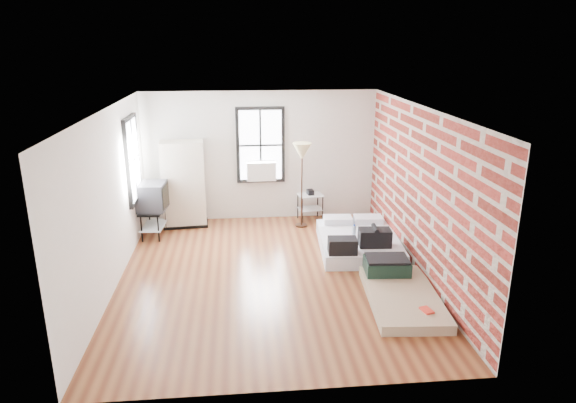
{
  "coord_description": "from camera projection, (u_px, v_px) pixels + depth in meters",
  "views": [
    {
      "loc": [
        -0.46,
        -7.89,
        3.81
      ],
      "look_at": [
        0.34,
        0.3,
        1.21
      ],
      "focal_mm": 32.0,
      "sensor_mm": 36.0,
      "label": 1
    }
  ],
  "objects": [
    {
      "name": "wardrobe",
      "position": [
        184.0,
        184.0,
        10.77
      ],
      "size": [
        0.96,
        0.6,
        1.82
      ],
      "rotation": [
        0.0,
        0.0,
        0.08
      ],
      "color": "black",
      "rests_on": "ground"
    },
    {
      "name": "tv_stand",
      "position": [
        152.0,
        198.0,
        10.2
      ],
      "size": [
        0.6,
        0.82,
        1.11
      ],
      "rotation": [
        0.0,
        0.0,
        -0.08
      ],
      "color": "black",
      "rests_on": "ground"
    },
    {
      "name": "side_table",
      "position": [
        310.0,
        200.0,
        11.21
      ],
      "size": [
        0.58,
        0.5,
        0.69
      ],
      "rotation": [
        0.0,
        0.0,
        0.16
      ],
      "color": "black",
      "rests_on": "ground"
    },
    {
      "name": "mattress_main",
      "position": [
        359.0,
        241.0,
        9.71
      ],
      "size": [
        1.58,
        2.06,
        0.63
      ],
      "rotation": [
        0.0,
        0.0,
        -0.07
      ],
      "color": "white",
      "rests_on": "ground"
    },
    {
      "name": "floor_lamp",
      "position": [
        302.0,
        155.0,
        10.52
      ],
      "size": [
        0.39,
        0.39,
        1.8
      ],
      "color": "black",
      "rests_on": "ground"
    },
    {
      "name": "room_shell",
      "position": [
        281.0,
        170.0,
        8.52
      ],
      "size": [
        5.02,
        6.02,
        2.8
      ],
      "color": "silver",
      "rests_on": "ground"
    },
    {
      "name": "mattress_bare",
      "position": [
        399.0,
        289.0,
        7.94
      ],
      "size": [
        1.16,
        2.01,
        0.42
      ],
      "rotation": [
        0.0,
        0.0,
        -0.07
      ],
      "color": "tan",
      "rests_on": "ground"
    },
    {
      "name": "ground",
      "position": [
        270.0,
        275.0,
        8.68
      ],
      "size": [
        6.0,
        6.0,
        0.0
      ],
      "primitive_type": "plane",
      "color": "#5A2A17",
      "rests_on": "ground"
    }
  ]
}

